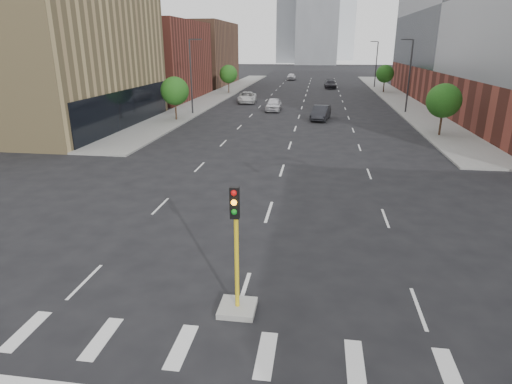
% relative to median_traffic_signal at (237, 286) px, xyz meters
% --- Properties ---
extents(sidewalk_left_far, '(5.00, 92.00, 0.15)m').
position_rel_median_traffic_signal_xyz_m(sidewalk_left_far, '(-15.00, 65.03, -0.90)').
color(sidewalk_left_far, gray).
rests_on(sidewalk_left_far, ground).
extents(sidewalk_right_far, '(5.00, 92.00, 0.15)m').
position_rel_median_traffic_signal_xyz_m(sidewalk_right_far, '(15.00, 65.03, -0.90)').
color(sidewalk_right_far, gray).
rests_on(sidewalk_right_far, ground).
extents(building_left_mid, '(20.00, 24.00, 14.00)m').
position_rel_median_traffic_signal_xyz_m(building_left_mid, '(-27.50, 31.03, 6.03)').
color(building_left_mid, tan).
rests_on(building_left_mid, ground).
extents(building_left_far_a, '(20.00, 22.00, 12.00)m').
position_rel_median_traffic_signal_xyz_m(building_left_far_a, '(-27.50, 57.03, 5.03)').
color(building_left_far_a, brown).
rests_on(building_left_far_a, ground).
extents(building_left_far_b, '(20.00, 24.00, 13.00)m').
position_rel_median_traffic_signal_xyz_m(building_left_far_b, '(-27.50, 83.03, 5.53)').
color(building_left_far_b, brown).
rests_on(building_left_far_b, ground).
extents(tower_mid, '(18.00, 18.00, 44.00)m').
position_rel_median_traffic_signal_xyz_m(tower_mid, '(0.00, 191.03, 21.03)').
color(tower_mid, slate).
rests_on(tower_mid, ground).
extents(median_traffic_signal, '(1.20, 1.20, 4.40)m').
position_rel_median_traffic_signal_xyz_m(median_traffic_signal, '(0.00, 0.00, 0.00)').
color(median_traffic_signal, '#999993').
rests_on(median_traffic_signal, ground).
extents(streetlight_right_a, '(1.60, 0.22, 9.07)m').
position_rel_median_traffic_signal_xyz_m(streetlight_right_a, '(13.41, 46.03, 4.04)').
color(streetlight_right_a, '#2D2D30').
rests_on(streetlight_right_a, ground).
extents(streetlight_right_b, '(1.60, 0.22, 9.07)m').
position_rel_median_traffic_signal_xyz_m(streetlight_right_b, '(13.41, 81.03, 4.04)').
color(streetlight_right_b, '#2D2D30').
rests_on(streetlight_right_b, ground).
extents(streetlight_left, '(1.60, 0.22, 9.07)m').
position_rel_median_traffic_signal_xyz_m(streetlight_left, '(-13.41, 41.03, 4.04)').
color(streetlight_left, '#2D2D30').
rests_on(streetlight_left, ground).
extents(tree_left_near, '(3.20, 3.20, 4.85)m').
position_rel_median_traffic_signal_xyz_m(tree_left_near, '(-14.00, 36.03, 2.42)').
color(tree_left_near, '#382619').
rests_on(tree_left_near, ground).
extents(tree_left_far, '(3.20, 3.20, 4.85)m').
position_rel_median_traffic_signal_xyz_m(tree_left_far, '(-14.00, 66.03, 2.42)').
color(tree_left_far, '#382619').
rests_on(tree_left_far, ground).
extents(tree_right_near, '(3.20, 3.20, 4.85)m').
position_rel_median_traffic_signal_xyz_m(tree_right_near, '(14.00, 31.03, 2.42)').
color(tree_right_near, '#382619').
rests_on(tree_right_near, ground).
extents(tree_right_far, '(3.20, 3.20, 4.85)m').
position_rel_median_traffic_signal_xyz_m(tree_right_far, '(14.00, 71.03, 2.42)').
color(tree_right_far, '#382619').
rests_on(tree_right_far, ground).
extents(car_near_left, '(2.02, 4.91, 1.67)m').
position_rel_median_traffic_signal_xyz_m(car_near_left, '(-3.63, 45.52, -0.14)').
color(car_near_left, silver).
rests_on(car_near_left, ground).
extents(car_mid_right, '(2.50, 5.22, 1.65)m').
position_rel_median_traffic_signal_xyz_m(car_mid_right, '(2.62, 38.98, -0.15)').
color(car_mid_right, black).
rests_on(car_mid_right, ground).
extents(car_far_left, '(3.23, 6.00, 1.60)m').
position_rel_median_traffic_signal_xyz_m(car_far_left, '(-8.52, 53.41, -0.17)').
color(car_far_left, '#BEBEBE').
rests_on(car_far_left, ground).
extents(car_deep_right, '(2.42, 5.65, 1.62)m').
position_rel_median_traffic_signal_xyz_m(car_deep_right, '(4.47, 78.21, -0.16)').
color(car_deep_right, black).
rests_on(car_deep_right, ground).
extents(car_distant, '(2.01, 4.97, 1.69)m').
position_rel_median_traffic_signal_xyz_m(car_distant, '(-4.81, 98.80, -0.13)').
color(car_distant, silver).
rests_on(car_distant, ground).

